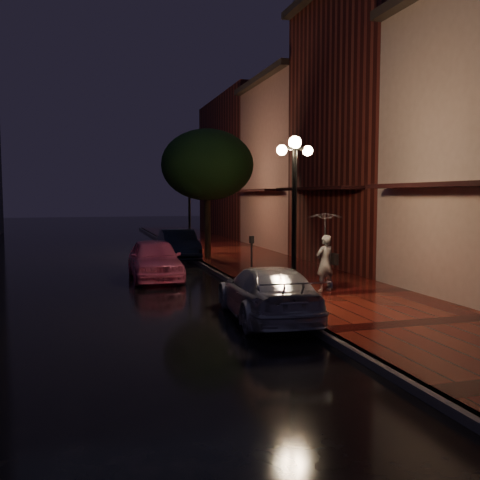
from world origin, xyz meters
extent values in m
plane|color=black|center=(0.00, 0.00, 0.00)|extent=(120.00, 120.00, 0.00)
cube|color=#460D0C|center=(2.25, 0.00, 0.07)|extent=(4.50, 60.00, 0.15)
cube|color=#595451|center=(0.00, 0.00, 0.07)|extent=(0.25, 60.00, 0.15)
cube|color=#511914|center=(7.00, 2.00, 5.50)|extent=(5.00, 8.00, 11.00)
cube|color=#8C5951|center=(7.00, 10.00, 4.50)|extent=(5.00, 8.00, 9.00)
cube|color=#511914|center=(7.00, 20.00, 5.00)|extent=(5.00, 12.00, 10.00)
cylinder|color=black|center=(0.35, -5.00, 2.15)|extent=(0.12, 0.12, 4.00)
cylinder|color=black|center=(0.35, -5.00, 0.30)|extent=(0.36, 0.36, 0.30)
cube|color=black|center=(0.35, -5.00, 4.15)|extent=(0.70, 0.08, 0.08)
sphere|color=#FED798|center=(0.35, -5.00, 4.30)|extent=(0.32, 0.32, 0.32)
sphere|color=#FED798|center=(0.00, -5.00, 4.10)|extent=(0.26, 0.26, 0.26)
sphere|color=#FED798|center=(0.70, -5.00, 4.10)|extent=(0.26, 0.26, 0.26)
cylinder|color=black|center=(0.35, 9.00, 2.15)|extent=(0.12, 0.12, 4.00)
cylinder|color=black|center=(0.35, 9.00, 0.30)|extent=(0.36, 0.36, 0.30)
cube|color=black|center=(0.35, 9.00, 4.15)|extent=(0.70, 0.08, 0.08)
sphere|color=#FED798|center=(0.35, 9.00, 4.30)|extent=(0.32, 0.32, 0.32)
sphere|color=#FED798|center=(0.00, 9.00, 4.10)|extent=(0.26, 0.26, 0.26)
sphere|color=#FED798|center=(0.70, 9.00, 4.10)|extent=(0.26, 0.26, 0.26)
cylinder|color=black|center=(0.60, 6.00, 1.75)|extent=(0.28, 0.28, 3.20)
ellipsoid|color=black|center=(0.60, 6.00, 4.35)|extent=(4.16, 4.16, 3.20)
sphere|color=black|center=(1.30, 6.60, 3.75)|extent=(1.80, 1.80, 1.80)
sphere|color=black|center=(0.00, 5.30, 3.85)|extent=(1.80, 1.80, 1.80)
imported|color=#EB6091|center=(-2.40, 1.29, 0.73)|extent=(1.78, 4.28, 1.45)
imported|color=black|center=(-0.60, 6.80, 0.70)|extent=(1.58, 4.29, 1.40)
imported|color=#AEACB4|center=(-0.60, -5.67, 0.65)|extent=(2.12, 4.57, 1.29)
imported|color=silver|center=(2.02, -3.31, 0.99)|extent=(0.70, 0.55, 1.67)
imported|color=silver|center=(2.02, -3.31, 2.05)|extent=(0.97, 0.99, 0.89)
cylinder|color=black|center=(2.02, -3.31, 1.38)|extent=(0.02, 0.02, 1.34)
cube|color=black|center=(2.30, -3.36, 1.10)|extent=(0.13, 0.31, 0.33)
cylinder|color=black|center=(0.57, -0.72, 0.77)|extent=(0.07, 0.07, 1.24)
cube|color=black|center=(0.57, -0.72, 1.51)|extent=(0.15, 0.12, 0.25)
camera|label=1|loc=(-4.78, -17.61, 2.97)|focal=40.00mm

